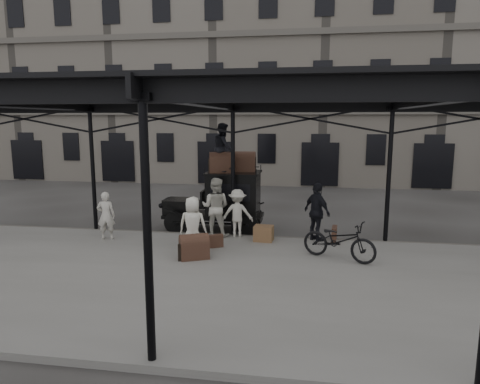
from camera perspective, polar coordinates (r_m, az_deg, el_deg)
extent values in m
plane|color=#383533|center=(12.83, -2.46, -8.66)|extent=(120.00, 120.00, 0.00)
cube|color=slate|center=(10.97, -4.56, -11.50)|extent=(28.00, 8.00, 0.15)
cylinder|color=black|center=(14.28, -0.95, 2.08)|extent=(0.14, 0.14, 4.30)
cylinder|color=black|center=(6.87, -12.21, -6.41)|extent=(0.14, 0.14, 4.30)
cube|color=black|center=(14.16, -0.97, 11.46)|extent=(22.00, 0.10, 0.45)
cube|color=black|center=(6.62, -12.94, 13.37)|extent=(22.00, 0.10, 0.45)
cube|color=black|center=(10.55, -4.51, 13.00)|extent=(22.50, 9.00, 0.08)
cube|color=silver|center=(10.55, -4.52, 13.38)|extent=(18.00, 7.00, 0.04)
cube|color=slate|center=(30.19, 4.41, 15.23)|extent=(64.00, 8.00, 14.00)
cylinder|color=black|center=(15.43, -8.66, -4.08)|extent=(0.80, 0.10, 0.80)
cylinder|color=black|center=(16.77, -7.18, -2.94)|extent=(0.80, 0.10, 0.80)
cylinder|color=black|center=(14.87, 0.97, -4.49)|extent=(0.80, 0.10, 0.80)
cylinder|color=black|center=(16.25, 1.67, -3.27)|extent=(0.80, 0.10, 0.80)
cube|color=black|center=(15.75, -3.54, -3.14)|extent=(3.60, 1.25, 0.12)
cube|color=black|center=(16.03, -8.27, -1.90)|extent=(0.90, 1.00, 0.55)
cube|color=black|center=(16.18, -9.86, -1.84)|extent=(0.06, 0.70, 0.55)
cube|color=black|center=(15.80, -5.50, -1.65)|extent=(0.70, 1.30, 0.10)
cube|color=black|center=(15.46, -0.85, -0.35)|extent=(1.80, 1.45, 1.55)
cube|color=black|center=(14.71, -1.34, -0.06)|extent=(1.40, 0.02, 0.60)
cube|color=black|center=(15.34, -0.86, 2.60)|extent=(1.90, 1.55, 0.06)
imported|color=beige|center=(14.61, -17.43, -3.02)|extent=(0.65, 0.51, 1.58)
imported|color=beige|center=(14.36, -3.29, -2.00)|extent=(1.03, 0.84, 1.97)
imported|color=silver|center=(12.57, -6.32, -4.40)|extent=(0.83, 0.55, 1.68)
imported|color=black|center=(13.95, 10.23, -2.64)|extent=(1.08, 1.14, 1.90)
imported|color=beige|center=(14.26, -0.35, -2.83)|extent=(1.06, 0.64, 1.60)
imported|color=black|center=(12.31, 13.08, -6.28)|extent=(2.23, 1.55, 1.11)
imported|color=black|center=(15.22, -2.24, 5.93)|extent=(0.82, 0.96, 1.73)
cube|color=brown|center=(13.88, 3.16, -5.53)|extent=(0.64, 0.51, 0.50)
cube|color=#4F3125|center=(14.25, 12.45, -5.45)|extent=(0.22, 0.61, 0.45)
cube|color=#4F3125|center=(13.19, -3.56, -6.57)|extent=(0.60, 0.41, 0.40)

